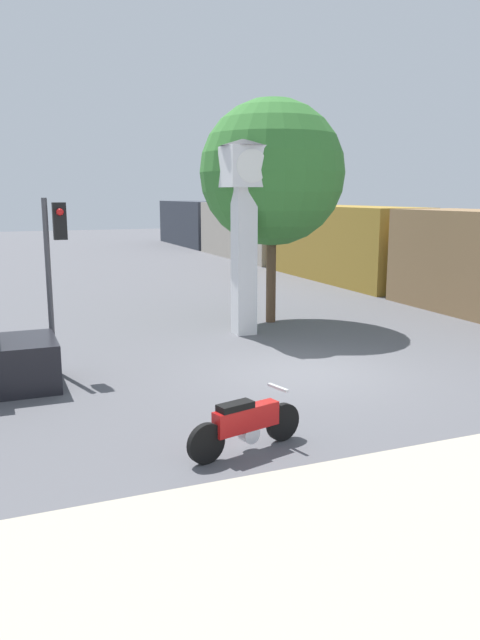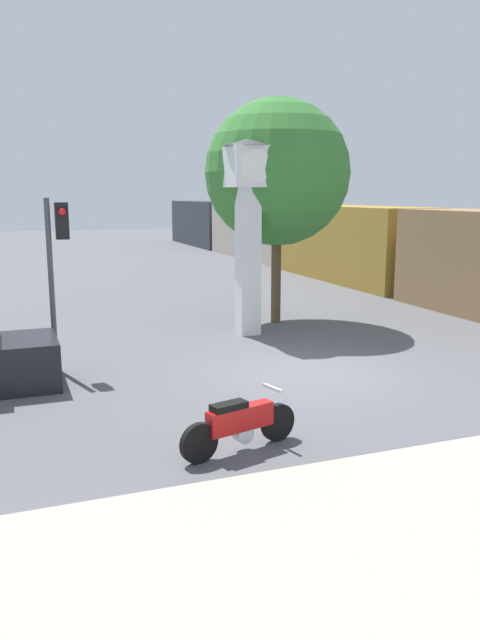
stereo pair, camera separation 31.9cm
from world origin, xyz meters
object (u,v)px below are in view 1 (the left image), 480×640
street_tree (272,173)px  traffic_light (55,253)px  clock_tower (244,208)px  motorcycle (246,424)px  freight_train (287,236)px

street_tree → traffic_light: bearing=-154.3°
clock_tower → traffic_light: bearing=-159.6°
motorcycle → street_tree: street_tree is taller
motorcycle → street_tree: 10.89m
freight_train → traffic_light: (-13.95, -16.67, 0.96)m
clock_tower → motorcycle: bearing=-112.2°
freight_train → street_tree: (-7.22, -13.44, 2.85)m
freight_train → traffic_light: traffic_light is taller
motorcycle → clock_tower: size_ratio=0.38×
traffic_light → motorcycle: bearing=-69.7°
clock_tower → street_tree: size_ratio=0.80×
traffic_light → street_tree: bearing=25.7°
clock_tower → traffic_light: clock_tower is taller
motorcycle → traffic_light: (-2.14, 5.76, 2.21)m
freight_train → traffic_light: 21.75m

